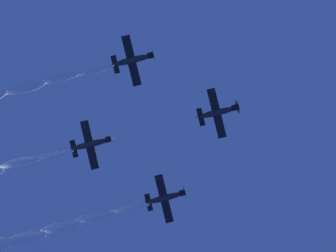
{
  "coord_description": "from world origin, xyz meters",
  "views": [
    {
      "loc": [
        -22.38,
        -6.79,
        1.42
      ],
      "look_at": [
        -7.24,
        6.53,
        92.47
      ],
      "focal_mm": 50.89,
      "sensor_mm": 36.0,
      "label": 1
    }
  ],
  "objects": [
    {
      "name": "airplane_left_wingman",
      "position": [
        3.75,
        16.62,
        92.61
      ],
      "size": [
        9.48,
        8.9,
        3.56
      ],
      "color": "#232328"
    },
    {
      "name": "airplane_lead",
      "position": [
        -2.58,
        -2.71,
        93.39
      ],
      "size": [
        9.45,
        8.91,
        3.8
      ],
      "color": "#232328"
    },
    {
      "name": "airplane_right_wingman",
      "position": [
        -21.21,
        3.02,
        94.08
      ],
      "size": [
        9.51,
        8.87,
        3.23
      ],
      "color": "#232328"
    },
    {
      "name": "airplane_slot_tail",
      "position": [
        -14.33,
        20.58,
        93.83
      ],
      "size": [
        9.41,
        8.91,
        3.88
      ],
      "color": "#232328"
    }
  ]
}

